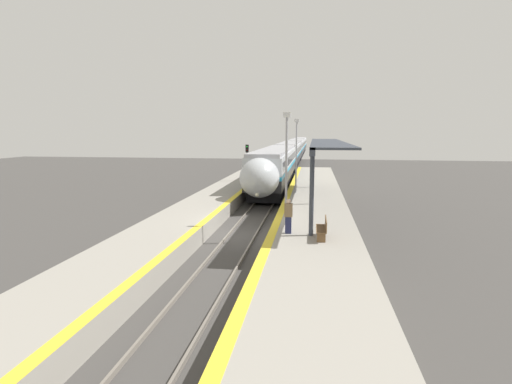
# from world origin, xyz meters

# --- Properties ---
(ground_plane) EXTENTS (120.00, 120.00, 0.00)m
(ground_plane) POSITION_xyz_m (0.00, 0.00, 0.00)
(ground_plane) COLOR #423F3D
(rail_left) EXTENTS (0.08, 90.00, 0.15)m
(rail_left) POSITION_xyz_m (-0.72, 0.00, 0.07)
(rail_left) COLOR slate
(rail_left) RESTS_ON ground_plane
(rail_right) EXTENTS (0.08, 90.00, 0.15)m
(rail_right) POSITION_xyz_m (0.72, 0.00, 0.07)
(rail_right) COLOR slate
(rail_right) RESTS_ON ground_plane
(train) EXTENTS (2.90, 88.34, 3.89)m
(train) POSITION_xyz_m (0.00, 49.39, 2.23)
(train) COLOR black
(train) RESTS_ON ground_plane
(platform_right) EXTENTS (4.17, 64.00, 0.90)m
(platform_right) POSITION_xyz_m (3.75, 0.00, 0.45)
(platform_right) COLOR gray
(platform_right) RESTS_ON ground_plane
(platform_left) EXTENTS (3.45, 64.00, 0.90)m
(platform_left) POSITION_xyz_m (-3.39, 0.00, 0.45)
(platform_left) COLOR gray
(platform_left) RESTS_ON ground_plane
(platform_bench) EXTENTS (0.44, 1.67, 0.89)m
(platform_bench) POSITION_xyz_m (4.15, -3.15, 1.37)
(platform_bench) COLOR brown
(platform_bench) RESTS_ON platform_right
(person_waiting) EXTENTS (0.36, 0.22, 1.59)m
(person_waiting) POSITION_xyz_m (2.59, -2.47, 1.71)
(person_waiting) COLOR navy
(person_waiting) RESTS_ON platform_right
(railway_signal) EXTENTS (0.28, 0.28, 4.28)m
(railway_signal) POSITION_xyz_m (-2.53, 16.68, 2.62)
(railway_signal) COLOR #59595E
(railway_signal) RESTS_ON ground_plane
(lamppost_near) EXTENTS (0.36, 0.20, 5.52)m
(lamppost_near) POSITION_xyz_m (2.36, -0.75, 4.04)
(lamppost_near) COLOR #9E9EA3
(lamppost_near) RESTS_ON platform_right
(lamppost_mid) EXTENTS (0.36, 0.20, 5.52)m
(lamppost_mid) POSITION_xyz_m (2.36, 9.95, 4.04)
(lamppost_mid) COLOR #9E9EA3
(lamppost_mid) RESTS_ON platform_right
(station_canopy) EXTENTS (2.02, 18.76, 3.99)m
(station_canopy) POSITION_xyz_m (4.20, 5.19, 4.63)
(station_canopy) COLOR #333842
(station_canopy) RESTS_ON platform_right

